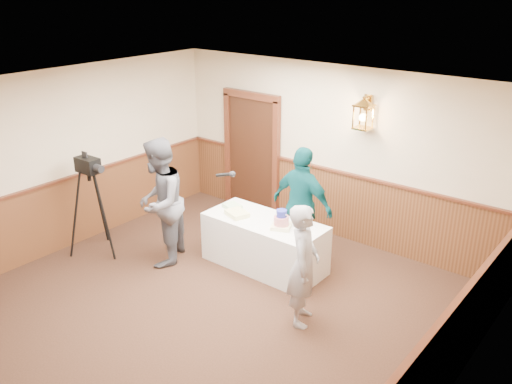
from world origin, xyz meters
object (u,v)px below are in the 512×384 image
Objects in this scene: interviewer at (160,203)px; sheet_cake_yellow at (237,213)px; sheet_cake_green at (232,206)px; baker at (304,265)px; tiered_cake at (281,221)px; assistant_p at (302,206)px; display_table at (264,243)px; tv_camera_rig at (93,211)px.

sheet_cake_yellow is at bearing 99.58° from interviewer.
baker is (1.86, -0.83, 0.00)m from sheet_cake_green.
tiered_cake is 0.20× the size of assistant_p.
baker reaches higher than sheet_cake_yellow.
assistant_p is at bearing 8.78° from baker.
display_table is 0.60m from sheet_cake_yellow.
tv_camera_rig reaches higher than sheet_cake_yellow.
sheet_cake_yellow is at bearing 41.64° from baker.
interviewer is at bearing 43.83° from assistant_p.
interviewer is at bearing -126.62° from sheet_cake_green.
tiered_cake is (0.34, -0.06, 0.48)m from display_table.
interviewer is at bearing -154.80° from tiered_cake.
baker is 0.88× the size of assistant_p.
display_table is 6.88× the size of sheet_cake_green.
display_table is at bearing 16.74° from sheet_cake_yellow.
tv_camera_rig is (-2.63, -1.78, -0.19)m from assistant_p.
tv_camera_rig is at bearing -148.95° from sheet_cake_yellow.
baker is (2.50, 0.03, -0.18)m from interviewer.
sheet_cake_green is 0.15× the size of assistant_p.
tiered_cake is 2.93m from tv_camera_rig.
assistant_p is (-0.04, 0.57, 0.03)m from tiered_cake.
display_table is at bearing -3.19° from sheet_cake_green.
sheet_cake_green is 1.07m from assistant_p.
sheet_cake_green is (-0.65, 0.04, 0.41)m from display_table.
interviewer reaches higher than assistant_p.
tiered_cake is at bearing 97.51° from assistant_p.
sheet_cake_green is 1.09m from interviewer.
tiered_cake is at bearing 4.79° from sheet_cake_yellow.
tv_camera_rig is (-1.67, -1.31, -0.08)m from sheet_cake_green.
interviewer reaches higher than tv_camera_rig.
interviewer is 2.51m from baker.
interviewer reaches higher than baker.
assistant_p is (0.31, 0.51, 0.51)m from display_table.
tiered_cake reaches higher than sheet_cake_green.
display_table is 0.77m from sheet_cake_green.
interviewer is 1.08× the size of assistant_p.
display_table is 5.17× the size of tiered_cake.
tv_camera_rig reaches higher than sheet_cake_green.
baker reaches higher than sheet_cake_green.
display_table is at bearing 169.79° from tiered_cake.
baker reaches higher than tv_camera_rig.
baker is (1.21, -0.80, 0.41)m from display_table.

